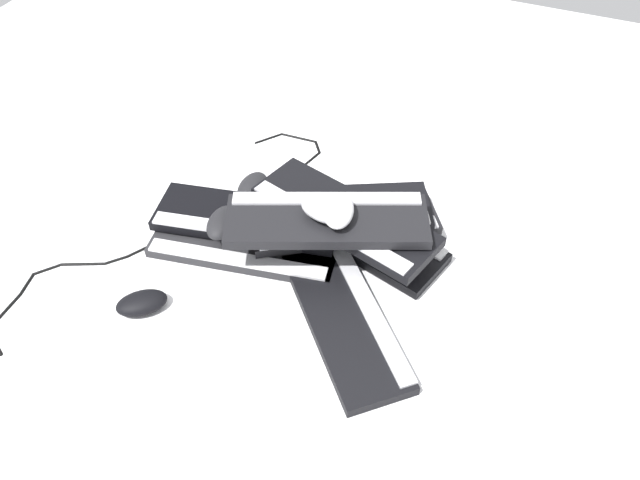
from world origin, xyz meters
TOP-DOWN VIEW (x-y plane):
  - ground_plane at (0.00, 0.00)m, footprint 3.20×3.20m
  - keyboard_0 at (0.19, -0.07)m, footprint 0.27×0.46m
  - keyboard_1 at (0.03, 0.16)m, footprint 0.23×0.46m
  - keyboard_2 at (-0.06, -0.13)m, footprint 0.43×0.41m
  - keyboard_3 at (0.18, -0.04)m, footprint 0.37×0.45m
  - keyboard_4 at (0.18, -0.02)m, footprint 0.33×0.46m
  - keyboard_5 at (0.13, -0.05)m, footprint 0.27×0.46m
  - keyboard_6 at (0.09, 0.18)m, footprint 0.24×0.46m
  - keyboard_7 at (0.08, -0.03)m, footprint 0.31×0.46m
  - mouse_0 at (0.07, -0.03)m, footprint 0.08×0.12m
  - mouse_1 at (0.03, 0.21)m, footprint 0.12×0.08m
  - mouse_2 at (0.08, -0.06)m, footprint 0.12×0.10m
  - mouse_3 at (0.10, 0.16)m, footprint 0.13×0.10m
  - mouse_4 at (-0.21, 0.28)m, footprint 0.12×0.13m
  - mouse_5 at (0.17, 0.20)m, footprint 0.12×0.08m
  - cable_0 at (0.34, 0.22)m, footprint 0.40×0.19m
  - cable_1 at (-0.21, 0.49)m, footprint 0.42×0.22m

SIDE VIEW (x-z plane):
  - ground_plane at x=0.00m, z-range 0.00..0.00m
  - cable_0 at x=0.34m, z-range 0.00..0.01m
  - cable_1 at x=-0.21m, z-range 0.00..0.01m
  - keyboard_0 at x=0.19m, z-range 0.00..0.03m
  - keyboard_1 at x=0.03m, z-range 0.00..0.03m
  - keyboard_2 at x=-0.06m, z-range 0.00..0.03m
  - mouse_4 at x=-0.21m, z-range 0.00..0.04m
  - keyboard_3 at x=0.18m, z-range 0.03..0.06m
  - keyboard_6 at x=0.09m, z-range 0.03..0.06m
  - keyboard_4 at x=0.18m, z-range 0.06..0.09m
  - mouse_1 at x=0.03m, z-range 0.06..0.10m
  - mouse_3 at x=0.10m, z-range 0.06..0.10m
  - mouse_5 at x=0.17m, z-range 0.06..0.10m
  - keyboard_5 at x=0.13m, z-range 0.09..0.12m
  - keyboard_7 at x=0.08m, z-range 0.12..0.15m
  - mouse_0 at x=0.07m, z-range 0.15..0.19m
  - mouse_2 at x=0.08m, z-range 0.15..0.19m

